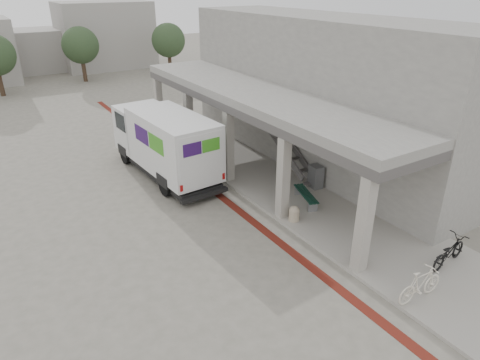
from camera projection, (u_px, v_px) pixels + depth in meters
ground at (243, 240)px, 15.32m from camera, size 120.00×120.00×0.00m
bike_lane_stripe at (237, 209)px, 17.34m from camera, size 0.35×40.00×0.01m
sidewalk at (327, 209)px, 17.23m from camera, size 4.40×28.00×0.12m
transit_building at (312, 95)px, 20.62m from camera, size 7.60×17.00×7.00m
distant_backdrop at (13, 47)px, 40.30m from camera, size 28.00×10.00×6.50m
tree_mid at (80, 45)px, 37.92m from camera, size 3.20×3.20×4.80m
tree_right at (168, 40)px, 41.02m from camera, size 3.20×3.20×4.80m
fedex_truck at (164, 142)px, 19.75m from camera, size 2.72×7.44×3.12m
bench at (306, 196)px, 17.50m from camera, size 0.96×1.86×0.43m
bollard_near at (359, 258)px, 13.59m from camera, size 0.41×0.41×0.61m
bollard_far at (294, 213)px, 16.21m from camera, size 0.40×0.40×0.60m
utility_cabinet at (316, 176)px, 18.75m from camera, size 0.54×0.67×1.02m
bicycle_black at (449, 252)px, 13.61m from camera, size 1.88×0.84×0.96m
bicycle_cream at (421, 284)px, 12.10m from camera, size 1.70×0.56×1.01m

